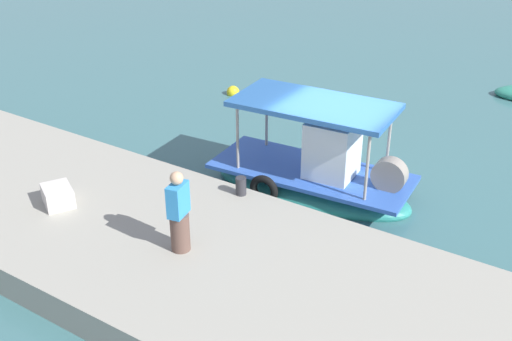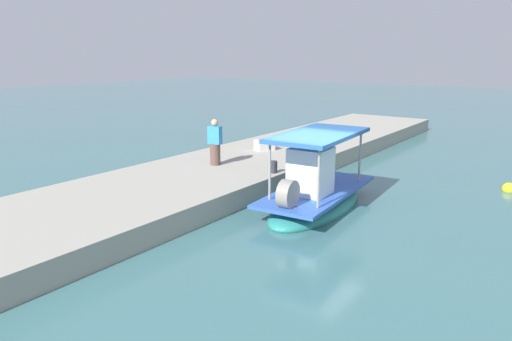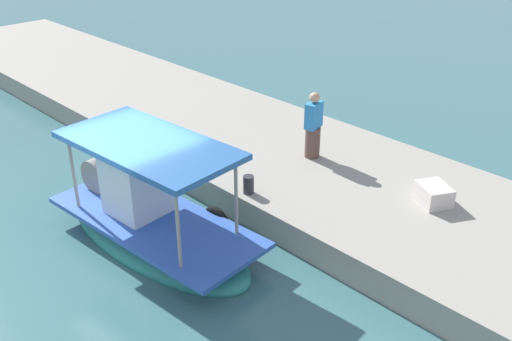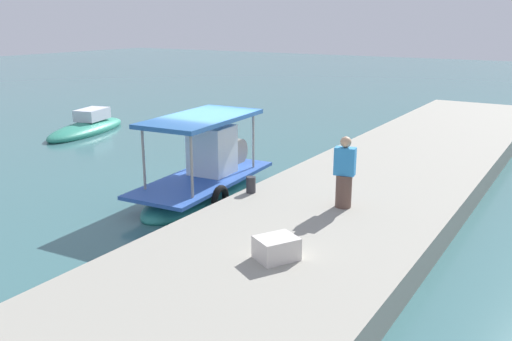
{
  "view_description": "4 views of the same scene",
  "coord_description": "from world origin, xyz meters",
  "px_view_note": "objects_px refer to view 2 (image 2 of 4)",
  "views": [
    {
      "loc": [
        5.72,
        -12.41,
        7.62
      ],
      "look_at": [
        -1.11,
        -1.86,
        1.1
      ],
      "focal_mm": 44.1,
      "sensor_mm": 36.0,
      "label": 1
    },
    {
      "loc": [
        12.03,
        6.45,
        4.67
      ],
      "look_at": [
        -0.07,
        -2.23,
        0.99
      ],
      "focal_mm": 33.61,
      "sensor_mm": 36.0,
      "label": 2
    },
    {
      "loc": [
        -9.31,
        5.38,
        7.0
      ],
      "look_at": [
        -0.78,
        -2.97,
        0.83
      ],
      "focal_mm": 40.61,
      "sensor_mm": 36.0,
      "label": 3
    },
    {
      "loc": [
        -12.3,
        -9.4,
        4.92
      ],
      "look_at": [
        -0.81,
        -2.21,
        1.14
      ],
      "focal_mm": 38.26,
      "sensor_mm": 36.0,
      "label": 4
    }
  ],
  "objects_px": {
    "fisherman_near_bollard": "(215,144)",
    "mooring_bollard": "(274,167)",
    "cargo_crate": "(264,145)",
    "marker_buoy": "(509,189)",
    "main_fishing_boat": "(315,195)"
  },
  "relations": [
    {
      "from": "fisherman_near_bollard",
      "to": "marker_buoy",
      "type": "distance_m",
      "value": 10.39
    },
    {
      "from": "mooring_bollard",
      "to": "marker_buoy",
      "type": "relative_size",
      "value": 0.95
    },
    {
      "from": "cargo_crate",
      "to": "fisherman_near_bollard",
      "type": "bearing_deg",
      "value": 1.91
    },
    {
      "from": "mooring_bollard",
      "to": "marker_buoy",
      "type": "height_order",
      "value": "mooring_bollard"
    },
    {
      "from": "cargo_crate",
      "to": "mooring_bollard",
      "type": "bearing_deg",
      "value": 39.32
    },
    {
      "from": "fisherman_near_bollard",
      "to": "mooring_bollard",
      "type": "bearing_deg",
      "value": 95.49
    },
    {
      "from": "main_fishing_boat",
      "to": "cargo_crate",
      "type": "relative_size",
      "value": 7.16
    },
    {
      "from": "mooring_bollard",
      "to": "marker_buoy",
      "type": "bearing_deg",
      "value": 126.1
    },
    {
      "from": "cargo_crate",
      "to": "marker_buoy",
      "type": "relative_size",
      "value": 1.68
    },
    {
      "from": "fisherman_near_bollard",
      "to": "cargo_crate",
      "type": "distance_m",
      "value": 3.36
    },
    {
      "from": "mooring_bollard",
      "to": "marker_buoy",
      "type": "distance_m",
      "value": 8.18
    },
    {
      "from": "mooring_bollard",
      "to": "cargo_crate",
      "type": "distance_m",
      "value": 3.98
    },
    {
      "from": "marker_buoy",
      "to": "cargo_crate",
      "type": "bearing_deg",
      "value": -79.31
    },
    {
      "from": "fisherman_near_bollard",
      "to": "cargo_crate",
      "type": "height_order",
      "value": "fisherman_near_bollard"
    },
    {
      "from": "main_fishing_boat",
      "to": "cargo_crate",
      "type": "bearing_deg",
      "value": -130.2
    }
  ]
}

